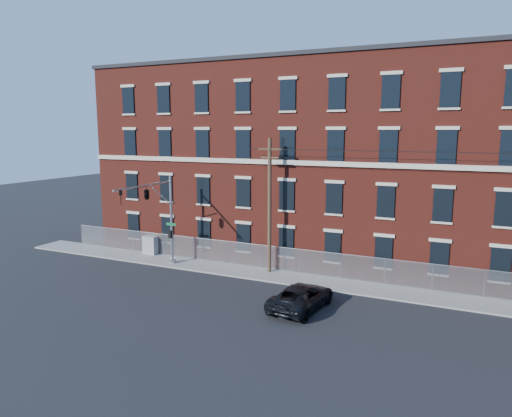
{
  "coord_description": "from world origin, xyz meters",
  "views": [
    {
      "loc": [
        15.55,
        -26.01,
        10.66
      ],
      "look_at": [
        1.64,
        4.0,
        5.17
      ],
      "focal_mm": 33.06,
      "sensor_mm": 36.0,
      "label": 1
    }
  ],
  "objects_px": {
    "utility_pole_near": "(270,203)",
    "pickup_truck": "(301,297)",
    "traffic_signal_mast": "(153,202)",
    "utility_cabinet": "(150,245)"
  },
  "relations": [
    {
      "from": "traffic_signal_mast",
      "to": "pickup_truck",
      "type": "xyz_separation_m",
      "value": [
        12.61,
        -2.4,
        -4.64
      ]
    },
    {
      "from": "traffic_signal_mast",
      "to": "pickup_truck",
      "type": "distance_m",
      "value": 13.65
    },
    {
      "from": "pickup_truck",
      "to": "utility_pole_near",
      "type": "bearing_deg",
      "value": -45.33
    },
    {
      "from": "pickup_truck",
      "to": "utility_cabinet",
      "type": "bearing_deg",
      "value": -15.03
    },
    {
      "from": "pickup_truck",
      "to": "traffic_signal_mast",
      "type": "bearing_deg",
      "value": -4.52
    },
    {
      "from": "utility_pole_near",
      "to": "pickup_truck",
      "type": "xyz_separation_m",
      "value": [
        4.61,
        -5.82,
        -4.59
      ]
    },
    {
      "from": "utility_pole_near",
      "to": "traffic_signal_mast",
      "type": "bearing_deg",
      "value": -156.86
    },
    {
      "from": "traffic_signal_mast",
      "to": "utility_pole_near",
      "type": "relative_size",
      "value": 0.7
    },
    {
      "from": "utility_pole_near",
      "to": "pickup_truck",
      "type": "height_order",
      "value": "utility_pole_near"
    },
    {
      "from": "traffic_signal_mast",
      "to": "utility_pole_near",
      "type": "distance_m",
      "value": 8.7
    }
  ]
}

